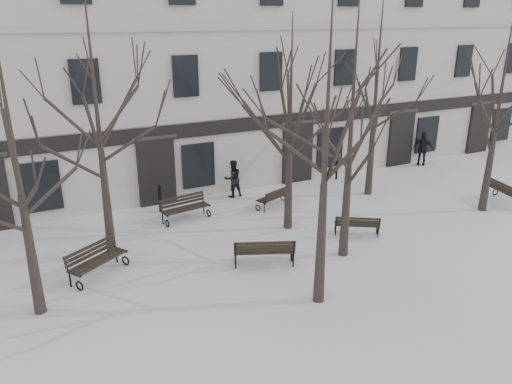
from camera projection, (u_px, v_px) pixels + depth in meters
ground at (329, 264)px, 16.56m from camera, size 100.00×100.00×0.00m
building at (191, 62)px, 25.62m from camera, size 40.40×10.20×11.40m
tree_0 at (11, 131)px, 12.16m from camera, size 5.73×5.73×8.19m
tree_1 at (327, 120)px, 12.67m from camera, size 5.90×5.90×8.43m
tree_2 at (353, 101)px, 15.42m from camera, size 5.92×5.92×8.46m
tree_3 at (502, 88)px, 19.39m from camera, size 5.73×5.73×8.19m
tree_4 at (95, 92)px, 15.17m from camera, size 6.24×6.24×8.92m
tree_5 at (291, 100)px, 17.72m from camera, size 5.55×5.55×7.92m
tree_6 at (378, 70)px, 21.14m from camera, size 6.26×6.26×8.94m
bench_0 at (96, 259)px, 15.66m from camera, size 2.04×1.66×1.01m
bench_1 at (264, 251)px, 16.24m from camera, size 2.08×1.43×1.00m
bench_2 at (357, 224)px, 18.51m from camera, size 1.68×1.37×0.83m
bench_3 at (185, 207)px, 19.93m from camera, size 2.04×1.00×0.99m
bench_4 at (275, 196)px, 21.27m from camera, size 1.84×1.22×0.88m
bench_5 at (505, 191)px, 21.76m from camera, size 1.11×1.99×0.96m
bollard_a at (160, 197)px, 20.70m from camera, size 0.15×0.15×1.20m
bollard_b at (337, 169)px, 24.87m from camera, size 0.13×0.13×1.01m
pedestrian_b at (233, 196)px, 22.68m from camera, size 0.85×0.67×1.71m
pedestrian_c at (421, 165)px, 27.35m from camera, size 1.11×1.08×1.86m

